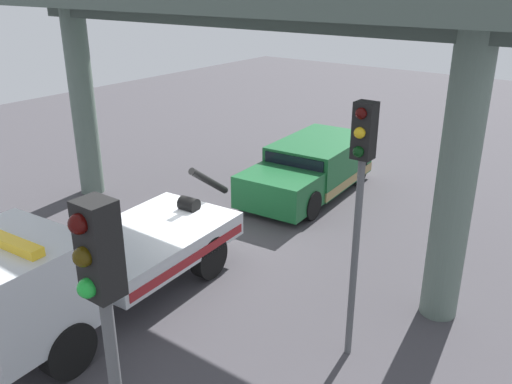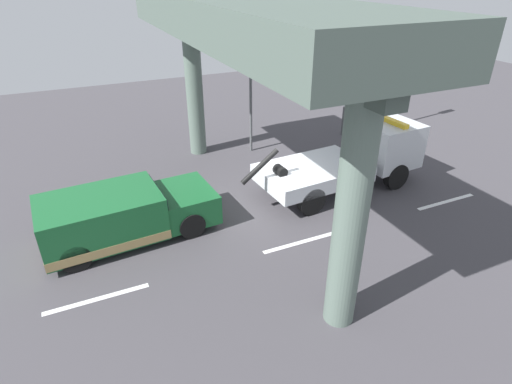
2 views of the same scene
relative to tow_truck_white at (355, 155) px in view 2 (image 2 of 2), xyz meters
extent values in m
cube|color=#423F44|center=(-3.74, -0.06, -1.25)|extent=(60.00, 40.00, 0.10)
cube|color=silver|center=(-9.74, -2.58, -1.20)|extent=(2.60, 0.16, 0.01)
cube|color=silver|center=(-3.74, -2.58, -1.20)|extent=(2.60, 0.16, 0.01)
cube|color=silver|center=(2.26, -2.58, -1.20)|extent=(2.60, 0.16, 0.01)
cube|color=silver|center=(-1.92, -0.14, -0.28)|extent=(4.00, 2.66, 0.55)
cube|color=silver|center=(1.40, 0.10, 0.27)|extent=(2.20, 2.44, 1.65)
cube|color=black|center=(2.01, 0.14, 0.64)|extent=(0.22, 2.21, 0.66)
cube|color=maroon|center=(-2.01, 1.07, -0.36)|extent=(3.64, 0.28, 0.20)
cylinder|color=black|center=(-4.11, -0.29, 0.46)|extent=(1.42, 0.28, 1.07)
cylinder|color=black|center=(-3.31, -0.23, 0.12)|extent=(0.39, 0.47, 0.36)
cube|color=yellow|center=(1.40, 0.10, 1.18)|extent=(0.37, 1.93, 0.16)
cylinder|color=black|center=(1.12, 1.12, -0.70)|extent=(1.02, 0.39, 1.00)
cylinder|color=black|center=(1.27, -0.95, -0.70)|extent=(1.02, 0.39, 1.00)
cylinder|color=black|center=(-2.76, 0.85, -0.70)|extent=(1.02, 0.39, 1.00)
cylinder|color=black|center=(-2.62, -1.23, -0.70)|extent=(1.02, 0.39, 1.00)
cube|color=#195B2D|center=(-9.21, -0.10, -0.30)|extent=(3.60, 2.44, 1.35)
cube|color=#195B2D|center=(-6.63, 0.08, -0.50)|extent=(1.87, 2.23, 0.95)
cube|color=black|center=(-7.47, 0.02, 0.00)|extent=(0.20, 1.94, 0.59)
cube|color=#9E8451|center=(-9.21, -0.10, -0.79)|extent=(3.62, 2.45, 0.28)
cylinder|color=black|center=(-6.85, 1.03, -0.78)|extent=(0.86, 0.34, 0.84)
cylinder|color=black|center=(-6.71, -0.89, -0.78)|extent=(0.86, 0.34, 0.84)
cylinder|color=black|center=(-10.23, 0.79, -0.78)|extent=(0.86, 0.34, 0.84)
cylinder|color=black|center=(-10.10, -1.13, -0.78)|extent=(0.86, 0.34, 0.84)
cylinder|color=#596B60|center=(-4.49, 5.52, 1.64)|extent=(0.72, 0.72, 5.68)
cylinder|color=#596B60|center=(-4.49, -5.63, 1.64)|extent=(0.72, 0.72, 5.68)
cube|color=#4B5B52|center=(-4.49, -0.06, 5.02)|extent=(3.60, 13.15, 1.07)
cube|color=#3E4A43|center=(-4.49, -0.06, 4.30)|extent=(0.50, 12.75, 0.36)
cylinder|color=#515456|center=(-2.24, 4.66, 0.65)|extent=(0.12, 0.12, 3.71)
cube|color=black|center=(-2.24, 4.66, 2.96)|extent=(0.28, 0.32, 0.90)
sphere|color=#360605|center=(-2.08, 4.66, 3.26)|extent=(0.18, 0.18, 0.18)
sphere|color=gold|center=(-2.08, 4.66, 2.96)|extent=(0.18, 0.18, 0.18)
sphere|color=black|center=(-2.08, 4.66, 2.66)|extent=(0.18, 0.18, 0.18)
cylinder|color=#515456|center=(2.76, 4.66, 0.68)|extent=(0.12, 0.12, 3.76)
cube|color=black|center=(2.76, 4.66, 3.00)|extent=(0.28, 0.32, 0.90)
sphere|color=#360605|center=(2.92, 4.66, 3.30)|extent=(0.18, 0.18, 0.18)
sphere|color=#3A2D06|center=(2.92, 4.66, 3.00)|extent=(0.18, 0.18, 0.18)
sphere|color=green|center=(2.92, 4.66, 2.70)|extent=(0.18, 0.18, 0.18)
cylinder|color=#515456|center=(6.26, 4.66, 0.67)|extent=(0.12, 0.12, 3.75)
cube|color=black|center=(6.26, 4.66, 3.00)|extent=(0.28, 0.32, 0.90)
sphere|color=#360605|center=(6.42, 4.66, 3.30)|extent=(0.18, 0.18, 0.18)
sphere|color=gold|center=(6.42, 4.66, 3.00)|extent=(0.18, 0.18, 0.18)
sphere|color=black|center=(6.42, 4.66, 2.70)|extent=(0.18, 0.18, 0.18)
camera|label=1|loc=(5.21, 8.17, 5.15)|focal=37.91mm
camera|label=2|loc=(-9.33, -11.49, 6.28)|focal=29.01mm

